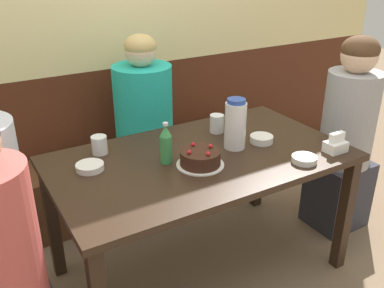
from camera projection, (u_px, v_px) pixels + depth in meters
ground_plane at (200, 268)px, 2.46m from camera, size 12.00×12.00×0.00m
back_wall at (116, 20)px, 2.76m from camera, size 4.80×0.04×2.50m
bench_seat at (139, 176)px, 3.02m from camera, size 1.82×0.38×0.42m
dining_table at (201, 170)px, 2.19m from camera, size 1.50×0.85×0.72m
birthday_cake at (200, 158)px, 2.05m from camera, size 0.23×0.23×0.10m
water_pitcher at (235, 124)px, 2.19m from camera, size 0.11×0.11×0.27m
soju_bottle at (166, 144)px, 2.05m from camera, size 0.06×0.06×0.21m
napkin_holder at (336, 145)px, 2.18m from camera, size 0.11×0.08×0.11m
bowl_soup_white at (262, 139)px, 2.30m from camera, size 0.12×0.12×0.04m
bowl_rice_small at (90, 167)px, 2.01m from camera, size 0.13×0.13×0.03m
bowl_side_dish at (304, 159)px, 2.09m from camera, size 0.12×0.12×0.03m
glass_water_tall at (99, 145)px, 2.16m from camera, size 0.08×0.08×0.09m
glass_tumbler_short at (232, 129)px, 2.35m from camera, size 0.07×0.07×0.10m
glass_shot_small at (217, 124)px, 2.41m from camera, size 0.08×0.08×0.10m
person_teal_shirt at (145, 132)px, 2.74m from camera, size 0.37×0.37×1.22m
person_pale_blue_shirt at (2, 281)px, 1.55m from camera, size 0.34×0.32×1.22m
person_dark_striped at (346, 141)px, 2.63m from camera, size 0.34×0.32×1.24m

